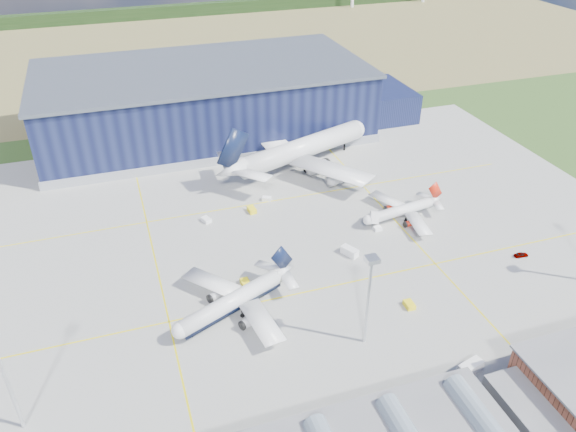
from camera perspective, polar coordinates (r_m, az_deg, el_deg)
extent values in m
plane|color=#2A471A|center=(146.14, -0.86, -5.65)|extent=(600.00, 600.00, 0.00)
cube|color=gray|center=(153.82, -2.00, -3.48)|extent=(220.00, 160.00, 0.06)
cube|color=yellow|center=(138.69, 0.42, -8.01)|extent=(180.00, 0.40, 0.02)
cube|color=yellow|center=(174.07, -4.39, 1.07)|extent=(180.00, 0.40, 0.02)
cube|color=yellow|center=(149.89, -13.09, -5.49)|extent=(0.40, 120.00, 0.02)
cube|color=yellow|center=(167.43, 11.22, -0.88)|extent=(0.40, 120.00, 0.02)
cube|color=olive|center=(344.03, -12.61, 16.20)|extent=(600.00, 220.00, 0.01)
cube|color=black|center=(420.64, -14.24, 19.37)|extent=(600.00, 8.00, 8.00)
cube|color=#101435|center=(222.03, -8.56, 11.40)|extent=(120.00, 60.00, 25.00)
cube|color=gray|center=(226.02, -8.34, 8.81)|extent=(121.00, 61.00, 3.20)
cube|color=#4D5461|center=(217.88, -8.84, 14.60)|extent=(122.00, 62.00, 1.20)
cube|color=#101435|center=(241.86, 9.09, 11.44)|extent=(24.00, 30.00, 12.00)
cube|color=slate|center=(119.00, 23.63, -18.06)|extent=(10.00, 18.00, 6.00)
cylinder|color=gray|center=(110.35, 19.01, -19.05)|extent=(4.40, 18.00, 4.40)
cylinder|color=silver|center=(114.97, -26.51, -15.23)|extent=(0.70, 0.70, 22.00)
cylinder|color=silver|center=(120.76, 8.11, -8.77)|extent=(0.70, 0.70, 22.00)
cube|color=silver|center=(113.66, 8.55, -4.37)|extent=(2.60, 2.60, 1.00)
cube|color=yellow|center=(141.56, -4.35, -6.83)|extent=(2.20, 3.43, 1.39)
cube|color=yellow|center=(138.02, 12.22, -8.82)|extent=(2.09, 3.09, 1.32)
cube|color=white|center=(125.85, 18.06, -14.44)|extent=(5.96, 3.72, 2.41)
cube|color=white|center=(167.19, -8.31, -0.39)|extent=(2.99, 3.53, 1.30)
cube|color=white|center=(152.26, 6.27, -3.60)|extent=(4.17, 5.31, 2.22)
cube|color=yellow|center=(170.37, -3.70, 0.61)|extent=(2.41, 3.55, 1.47)
cube|color=white|center=(176.27, -2.18, 1.77)|extent=(3.31, 2.89, 1.20)
cube|color=white|center=(164.99, 8.73, -0.44)|extent=(4.27, 6.01, 3.57)
imported|color=#99999E|center=(163.42, 22.61, -3.65)|extent=(3.98, 1.89, 1.32)
imported|color=#99999E|center=(134.45, 25.12, -13.07)|extent=(3.69, 1.48, 1.19)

